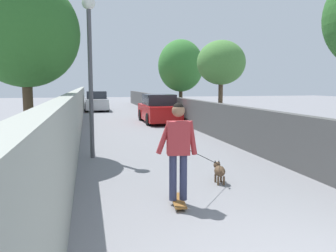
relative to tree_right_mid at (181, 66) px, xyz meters
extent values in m
plane|color=gray|center=(-5.00, 3.74, -3.27)|extent=(80.00, 80.00, 0.00)
cube|color=#999E93|center=(-7.00, 6.42, -2.37)|extent=(48.00, 0.30, 1.81)
cube|color=#4C4C4C|center=(-7.00, 1.05, -2.60)|extent=(48.00, 0.30, 1.35)
cylinder|color=#473523|center=(0.00, 0.00, -2.07)|extent=(0.24, 0.24, 2.39)
ellipsoid|color=#387A33|center=(0.00, 0.00, 0.01)|extent=(2.95, 2.95, 3.36)
cylinder|color=#473523|center=(-11.50, 7.59, -1.98)|extent=(0.27, 0.27, 2.59)
ellipsoid|color=#2D6628|center=(-11.50, 7.59, 0.20)|extent=(2.95, 2.95, 2.98)
cylinder|color=brown|center=(-6.00, -0.36, -2.06)|extent=(0.22, 0.22, 2.42)
ellipsoid|color=#4C843D|center=(-6.00, -0.36, -0.15)|extent=(2.34, 2.34, 2.13)
cylinder|color=#4C4C51|center=(-11.89, 5.87, -1.22)|extent=(0.12, 0.12, 4.10)
sphere|color=silver|center=(-11.89, 5.87, 0.98)|extent=(0.36, 0.36, 0.36)
cube|color=brown|center=(-16.13, 4.50, -3.20)|extent=(0.82, 0.30, 0.02)
cylinder|color=beige|center=(-15.85, 4.53, -3.24)|extent=(0.06, 0.04, 0.06)
cylinder|color=beige|center=(-15.86, 4.39, -3.24)|extent=(0.06, 0.04, 0.06)
cylinder|color=beige|center=(-16.40, 4.60, -3.24)|extent=(0.06, 0.04, 0.06)
cylinder|color=beige|center=(-16.42, 4.46, -3.24)|extent=(0.06, 0.04, 0.06)
cylinder|color=#333859|center=(-16.12, 4.59, -2.79)|extent=(0.14, 0.14, 0.80)
cylinder|color=#333859|center=(-16.14, 4.41, -2.79)|extent=(0.14, 0.14, 0.80)
cube|color=#B23338|center=(-16.13, 4.50, -2.10)|extent=(0.27, 0.40, 0.57)
cylinder|color=#B23338|center=(-16.10, 4.73, -2.09)|extent=(0.12, 0.29, 0.58)
cylinder|color=#B23338|center=(-16.16, 4.26, -2.10)|extent=(0.11, 0.19, 0.59)
sphere|color=#9E7051|center=(-16.13, 4.50, -1.64)|extent=(0.22, 0.22, 0.22)
sphere|color=black|center=(-16.13, 4.50, -1.60)|extent=(0.19, 0.19, 0.19)
ellipsoid|color=brown|center=(-15.12, 3.32, -3.00)|extent=(0.38, 0.26, 0.22)
sphere|color=brown|center=(-14.88, 3.29, -2.93)|extent=(0.15, 0.15, 0.15)
cone|color=black|center=(-14.88, 3.33, -2.85)|extent=(0.06, 0.06, 0.06)
cone|color=black|center=(-14.89, 3.25, -2.85)|extent=(0.06, 0.06, 0.06)
cylinder|color=brown|center=(-15.00, 3.37, -3.18)|extent=(0.04, 0.04, 0.18)
cylinder|color=brown|center=(-15.01, 3.25, -3.18)|extent=(0.04, 0.04, 0.18)
cylinder|color=brown|center=(-15.23, 3.40, -3.18)|extent=(0.04, 0.04, 0.18)
cylinder|color=brown|center=(-15.24, 3.28, -3.18)|extent=(0.04, 0.04, 0.18)
cylinder|color=brown|center=(-15.35, 3.35, -2.92)|extent=(0.14, 0.05, 0.13)
cylinder|color=black|center=(-15.63, 3.91, -2.55)|extent=(1.02, 1.18, 0.66)
cube|color=#B71414|center=(-3.49, 2.20, -2.71)|extent=(4.04, 1.70, 0.80)
cube|color=#262B33|center=(-3.49, 2.20, -2.03)|extent=(2.10, 1.50, 0.60)
cylinder|color=black|center=(-2.23, 2.99, -2.95)|extent=(0.64, 0.22, 0.64)
cylinder|color=black|center=(-2.23, 1.41, -2.95)|extent=(0.64, 0.22, 0.64)
cylinder|color=black|center=(-4.74, 2.99, -2.95)|extent=(0.64, 0.22, 0.64)
cylinder|color=black|center=(-4.74, 1.41, -2.95)|extent=(0.64, 0.22, 0.64)
cube|color=silver|center=(5.97, 5.27, -2.71)|extent=(4.03, 1.70, 0.80)
cube|color=#262B33|center=(5.97, 5.27, -2.03)|extent=(2.09, 1.50, 0.60)
cylinder|color=black|center=(7.22, 6.06, -2.95)|extent=(0.64, 0.22, 0.64)
cylinder|color=black|center=(7.22, 4.48, -2.95)|extent=(0.64, 0.22, 0.64)
cylinder|color=black|center=(4.72, 6.06, -2.95)|extent=(0.64, 0.22, 0.64)
cylinder|color=black|center=(4.72, 4.48, -2.95)|extent=(0.64, 0.22, 0.64)
camera|label=1|loc=(-21.63, 5.97, -1.20)|focal=36.41mm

